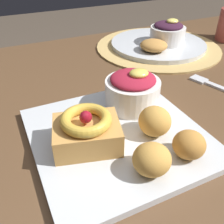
{
  "coord_description": "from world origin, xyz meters",
  "views": [
    {
      "loc": [
        -0.17,
        -0.34,
        1.0
      ],
      "look_at": [
        -0.03,
        -0.04,
        0.77
      ],
      "focal_mm": 40.56,
      "sensor_mm": 36.0,
      "label": 1
    }
  ],
  "objects_px": {
    "front_plate": "(117,136)",
    "berry_ramekin": "(133,90)",
    "back_ramekin": "(168,33)",
    "fritter_front": "(189,145)",
    "back_plate": "(158,44)",
    "cake_slice": "(87,131)",
    "fritter_middle": "(155,121)",
    "back_pastry": "(154,45)",
    "fork": "(212,85)",
    "fritter_back": "(152,159)"
  },
  "relations": [
    {
      "from": "back_plate",
      "to": "fork",
      "type": "distance_m",
      "value": 0.25
    },
    {
      "from": "berry_ramekin",
      "to": "back_ramekin",
      "type": "xyz_separation_m",
      "value": [
        0.25,
        0.24,
        0.0
      ]
    },
    {
      "from": "berry_ramekin",
      "to": "back_ramekin",
      "type": "distance_m",
      "value": 0.35
    },
    {
      "from": "front_plate",
      "to": "fritter_front",
      "type": "relative_size",
      "value": 5.67
    },
    {
      "from": "berry_ramekin",
      "to": "fritter_middle",
      "type": "xyz_separation_m",
      "value": [
        -0.01,
        -0.09,
        -0.01
      ]
    },
    {
      "from": "fritter_middle",
      "to": "fritter_back",
      "type": "relative_size",
      "value": 0.99
    },
    {
      "from": "fritter_front",
      "to": "fork",
      "type": "height_order",
      "value": "fritter_front"
    },
    {
      "from": "back_ramekin",
      "to": "back_plate",
      "type": "bearing_deg",
      "value": 139.22
    },
    {
      "from": "back_pastry",
      "to": "fork",
      "type": "bearing_deg",
      "value": -81.82
    },
    {
      "from": "front_plate",
      "to": "back_ramekin",
      "type": "xyz_separation_m",
      "value": [
        0.31,
        0.3,
        0.04
      ]
    },
    {
      "from": "cake_slice",
      "to": "fritter_front",
      "type": "distance_m",
      "value": 0.15
    },
    {
      "from": "berry_ramekin",
      "to": "fritter_back",
      "type": "distance_m",
      "value": 0.16
    },
    {
      "from": "fritter_front",
      "to": "back_plate",
      "type": "height_order",
      "value": "fritter_front"
    },
    {
      "from": "fritter_front",
      "to": "fork",
      "type": "bearing_deg",
      "value": 38.09
    },
    {
      "from": "fritter_back",
      "to": "fritter_middle",
      "type": "bearing_deg",
      "value": 54.23
    },
    {
      "from": "fritter_front",
      "to": "fritter_back",
      "type": "height_order",
      "value": "fritter_back"
    },
    {
      "from": "berry_ramekin",
      "to": "fritter_back",
      "type": "height_order",
      "value": "berry_ramekin"
    },
    {
      "from": "fritter_front",
      "to": "back_pastry",
      "type": "height_order",
      "value": "fritter_front"
    },
    {
      "from": "fritter_back",
      "to": "back_pastry",
      "type": "xyz_separation_m",
      "value": [
        0.24,
        0.36,
        -0.0
      ]
    },
    {
      "from": "cake_slice",
      "to": "berry_ramekin",
      "type": "height_order",
      "value": "berry_ramekin"
    },
    {
      "from": "front_plate",
      "to": "back_ramekin",
      "type": "relative_size",
      "value": 2.67
    },
    {
      "from": "front_plate",
      "to": "cake_slice",
      "type": "distance_m",
      "value": 0.06
    },
    {
      "from": "cake_slice",
      "to": "back_plate",
      "type": "relative_size",
      "value": 0.41
    },
    {
      "from": "back_plate",
      "to": "back_pastry",
      "type": "distance_m",
      "value": 0.08
    },
    {
      "from": "fritter_middle",
      "to": "back_plate",
      "type": "distance_m",
      "value": 0.42
    },
    {
      "from": "fritter_middle",
      "to": "back_ramekin",
      "type": "relative_size",
      "value": 0.52
    },
    {
      "from": "back_plate",
      "to": "fork",
      "type": "height_order",
      "value": "back_plate"
    },
    {
      "from": "fritter_front",
      "to": "back_ramekin",
      "type": "distance_m",
      "value": 0.46
    },
    {
      "from": "fritter_middle",
      "to": "back_pastry",
      "type": "distance_m",
      "value": 0.35
    },
    {
      "from": "cake_slice",
      "to": "fritter_middle",
      "type": "height_order",
      "value": "cake_slice"
    },
    {
      "from": "cake_slice",
      "to": "berry_ramekin",
      "type": "xyz_separation_m",
      "value": [
        0.11,
        0.07,
        0.01
      ]
    },
    {
      "from": "front_plate",
      "to": "berry_ramekin",
      "type": "relative_size",
      "value": 2.67
    },
    {
      "from": "back_plate",
      "to": "back_pastry",
      "type": "xyz_separation_m",
      "value": [
        -0.05,
        -0.05,
        0.02
      ]
    },
    {
      "from": "berry_ramekin",
      "to": "back_plate",
      "type": "relative_size",
      "value": 0.36
    },
    {
      "from": "fritter_front",
      "to": "back_pastry",
      "type": "xyz_separation_m",
      "value": [
        0.17,
        0.35,
        -0.0
      ]
    },
    {
      "from": "fritter_front",
      "to": "back_plate",
      "type": "xyz_separation_m",
      "value": [
        0.22,
        0.41,
        -0.02
      ]
    },
    {
      "from": "fritter_back",
      "to": "back_pastry",
      "type": "relative_size",
      "value": 0.71
    },
    {
      "from": "front_plate",
      "to": "fritter_middle",
      "type": "distance_m",
      "value": 0.06
    },
    {
      "from": "cake_slice",
      "to": "fritter_back",
      "type": "xyz_separation_m",
      "value": [
        0.06,
        -0.08,
        -0.01
      ]
    },
    {
      "from": "fork",
      "to": "berry_ramekin",
      "type": "bearing_deg",
      "value": 76.45
    },
    {
      "from": "fritter_middle",
      "to": "fritter_back",
      "type": "distance_m",
      "value": 0.08
    },
    {
      "from": "berry_ramekin",
      "to": "fork",
      "type": "height_order",
      "value": "berry_ramekin"
    },
    {
      "from": "back_pastry",
      "to": "fork",
      "type": "relative_size",
      "value": 0.58
    },
    {
      "from": "front_plate",
      "to": "back_ramekin",
      "type": "bearing_deg",
      "value": 44.28
    },
    {
      "from": "cake_slice",
      "to": "fritter_back",
      "type": "height_order",
      "value": "cake_slice"
    },
    {
      "from": "cake_slice",
      "to": "back_ramekin",
      "type": "xyz_separation_m",
      "value": [
        0.36,
        0.31,
        0.01
      ]
    },
    {
      "from": "berry_ramekin",
      "to": "fork",
      "type": "distance_m",
      "value": 0.21
    },
    {
      "from": "back_pastry",
      "to": "front_plate",
      "type": "bearing_deg",
      "value": -132.12
    },
    {
      "from": "berry_ramekin",
      "to": "fork",
      "type": "xyz_separation_m",
      "value": [
        0.21,
        0.01,
        -0.04
      ]
    },
    {
      "from": "berry_ramekin",
      "to": "back_ramekin",
      "type": "height_order",
      "value": "same"
    }
  ]
}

